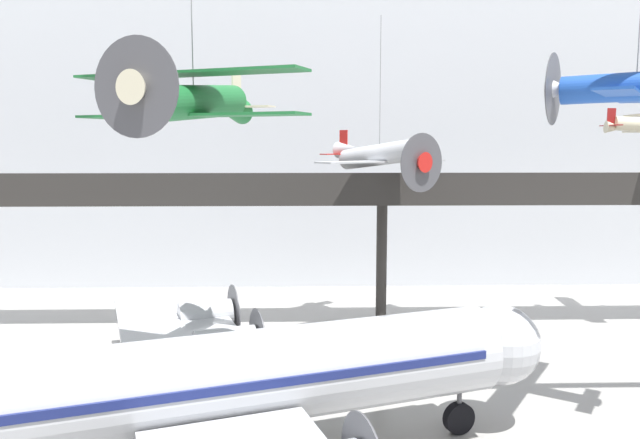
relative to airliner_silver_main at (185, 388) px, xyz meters
name	(u,v)px	position (x,y,z in m)	size (l,w,h in m)	color
hangar_back_wall	(365,144)	(9.16, 31.19, 8.20)	(140.00, 3.00, 23.32)	silver
mezzanine_walkway	(384,198)	(9.16, 18.74, 4.80)	(110.00, 3.20, 9.92)	#2D2B28
airliner_silver_main	(185,388)	(0.00, 0.00, 0.00)	(28.22, 32.89, 9.84)	#B7BABF
suspended_plane_blue_trainer	(636,87)	(17.02, 3.97, 10.40)	(7.04, 7.70, 6.93)	#1E4CAD
suspended_plane_green_biplane	(193,101)	(-0.13, 3.71, 9.84)	(9.22, 7.99, 7.49)	#1E6B33
suspended_plane_silver_racer	(379,155)	(8.68, 17.64, 7.50)	(8.51, 7.89, 10.32)	silver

